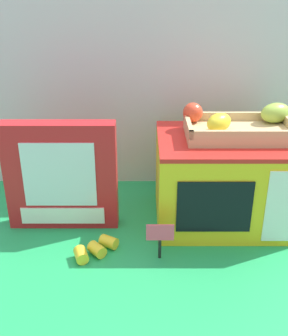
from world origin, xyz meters
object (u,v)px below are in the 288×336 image
object	(u,v)px
cookie_set_box	(62,176)
loose_toy_banana	(97,249)
food_groups_crate	(239,126)
price_sign	(161,236)
toy_microwave	(223,179)

from	to	relation	value
cookie_set_box	loose_toy_banana	world-z (taller)	cookie_set_box
food_groups_crate	price_sign	bearing A→B (deg)	-135.50
food_groups_crate	cookie_set_box	world-z (taller)	food_groups_crate
toy_microwave	food_groups_crate	bearing A→B (deg)	28.29
price_sign	loose_toy_banana	bearing A→B (deg)	174.30
cookie_set_box	toy_microwave	bearing A→B (deg)	4.47
loose_toy_banana	food_groups_crate	bearing A→B (deg)	27.44
food_groups_crate	loose_toy_banana	xyz separation A→B (m)	(-0.39, -0.20, -0.27)
food_groups_crate	cookie_set_box	bearing A→B (deg)	-173.63
food_groups_crate	loose_toy_banana	distance (m)	0.51
food_groups_crate	toy_microwave	bearing A→B (deg)	-151.71
toy_microwave	price_sign	xyz separation A→B (m)	(-0.19, -0.20, -0.06)
cookie_set_box	price_sign	world-z (taller)	cookie_set_box
food_groups_crate	cookie_set_box	distance (m)	0.51
loose_toy_banana	price_sign	bearing A→B (deg)	-5.70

